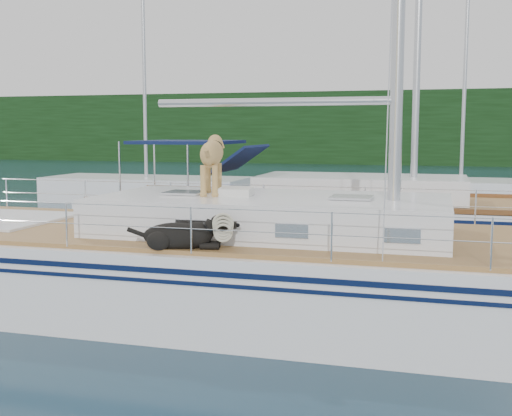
% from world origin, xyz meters
% --- Properties ---
extents(ground, '(120.00, 120.00, 0.00)m').
position_xyz_m(ground, '(0.00, 0.00, 0.00)').
color(ground, black).
rests_on(ground, ground).
extents(tree_line, '(90.00, 3.00, 6.00)m').
position_xyz_m(tree_line, '(0.00, 45.00, 3.00)').
color(tree_line, black).
rests_on(tree_line, ground).
extents(shore_bank, '(92.00, 1.00, 1.20)m').
position_xyz_m(shore_bank, '(0.00, 46.20, 0.60)').
color(shore_bank, '#595147').
rests_on(shore_bank, ground).
extents(main_sailboat, '(12.00, 3.81, 14.01)m').
position_xyz_m(main_sailboat, '(0.09, -0.00, 0.68)').
color(main_sailboat, white).
rests_on(main_sailboat, ground).
extents(neighbor_sailboat, '(11.00, 3.50, 13.30)m').
position_xyz_m(neighbor_sailboat, '(0.36, 5.96, 0.63)').
color(neighbor_sailboat, white).
rests_on(neighbor_sailboat, ground).
extents(bg_boat_west, '(8.00, 3.00, 11.65)m').
position_xyz_m(bg_boat_west, '(-8.00, 14.00, 0.45)').
color(bg_boat_west, white).
rests_on(bg_boat_west, ground).
extents(bg_boat_center, '(7.20, 3.00, 11.65)m').
position_xyz_m(bg_boat_center, '(4.00, 16.00, 0.45)').
color(bg_boat_center, white).
rests_on(bg_boat_center, ground).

